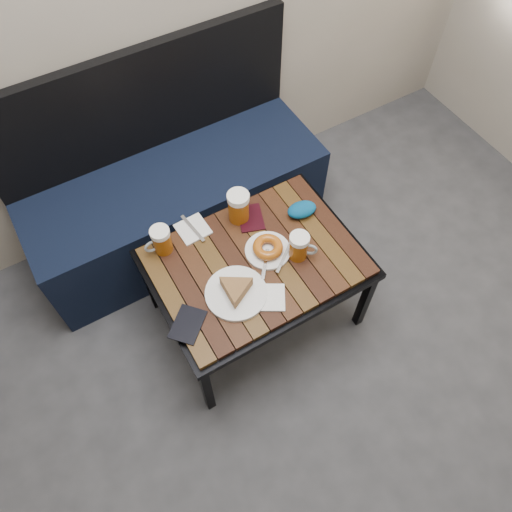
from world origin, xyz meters
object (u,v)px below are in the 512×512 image
beer_mug_left (161,240)px  knit_pouch (302,210)px  passport_navy (188,324)px  plate_bagel (268,249)px  bench (175,197)px  cafe_table (256,266)px  passport_burgundy (251,218)px  beer_mug_centre (239,206)px  beer_mug_right (299,246)px  plate_pie (236,291)px

beer_mug_left → knit_pouch: bearing=167.8°
passport_navy → beer_mug_left: bearing=128.0°
plate_bagel → knit_pouch: (0.22, 0.09, 0.01)m
bench → passport_navy: bench is taller
cafe_table → passport_burgundy: passport_burgundy is taller
beer_mug_centre → plate_bagel: size_ratio=0.65×
beer_mug_left → passport_navy: 0.36m
beer_mug_right → plate_pie: (-0.30, -0.03, -0.04)m
passport_navy → knit_pouch: (0.64, 0.22, 0.02)m
cafe_table → beer_mug_right: 0.20m
bench → beer_mug_left: size_ratio=11.10×
beer_mug_right → passport_navy: beer_mug_right is taller
knit_pouch → passport_burgundy: bearing=156.4°
plate_bagel → bench: bearing=104.2°
beer_mug_left → plate_pie: beer_mug_left is taller
beer_mug_left → beer_mug_right: bearing=147.0°
bench → passport_navy: size_ratio=9.76×
beer_mug_centre → passport_navy: (-0.41, -0.34, -0.07)m
bench → knit_pouch: bench is taller
passport_navy → bench: bearing=118.2°
knit_pouch → beer_mug_centre: bearing=153.6°
bench → plate_bagel: 0.66m
plate_pie → passport_burgundy: bearing=51.3°
beer_mug_left → plate_pie: bearing=115.4°
passport_burgundy → knit_pouch: size_ratio=1.10×
plate_pie → plate_bagel: plate_pie is taller
beer_mug_right → beer_mug_centre: bearing=151.1°
cafe_table → beer_mug_left: 0.39m
cafe_table → beer_mug_left: (-0.30, 0.23, 0.11)m
beer_mug_right → bench: bearing=150.2°
knit_pouch → cafe_table: bearing=-160.0°
passport_navy → knit_pouch: size_ratio=1.13×
passport_burgundy → cafe_table: bearing=-94.8°
passport_burgundy → beer_mug_centre: bearing=160.5°
beer_mug_left → passport_burgundy: 0.39m
beer_mug_right → cafe_table: bearing=-162.8°
cafe_table → beer_mug_right: bearing=-22.9°
beer_mug_centre → beer_mug_right: 0.31m
cafe_table → beer_mug_right: beer_mug_right is taller
plate_bagel → knit_pouch: 0.24m
plate_pie → plate_bagel: bearing=27.3°
cafe_table → plate_pie: 0.19m
beer_mug_centre → plate_bagel: (0.01, -0.21, -0.05)m
passport_navy → knit_pouch: knit_pouch is taller
beer_mug_right → plate_bagel: 0.13m
bench → cafe_table: 0.64m
beer_mug_left → cafe_table: bearing=142.3°
plate_bagel → plate_pie: bearing=-152.7°
beer_mug_centre → plate_pie: (-0.19, -0.32, -0.05)m
beer_mug_centre → beer_mug_left: bearing=148.0°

